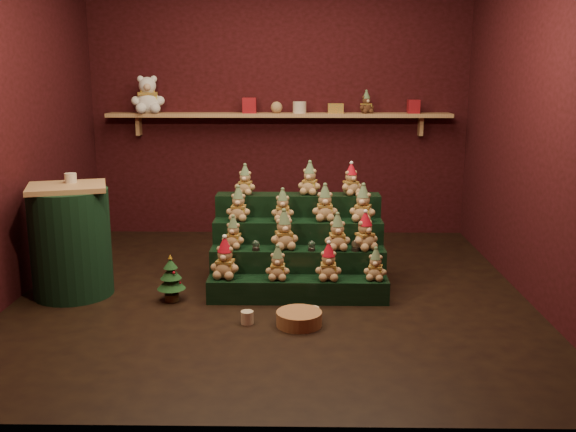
{
  "coord_description": "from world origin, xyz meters",
  "views": [
    {
      "loc": [
        0.21,
        -4.91,
        1.75
      ],
      "look_at": [
        0.12,
        0.25,
        0.58
      ],
      "focal_mm": 40.0,
      "sensor_mm": 36.0,
      "label": 1
    }
  ],
  "objects_px": {
    "brown_bear": "(366,102)",
    "riser_tier_front": "(298,290)",
    "side_table": "(71,241)",
    "white_bear": "(148,90)",
    "snow_globe_b": "(312,246)",
    "snow_globe_c": "(356,245)",
    "mug_right": "(313,313)",
    "mug_left": "(247,317)",
    "mini_christmas_tree": "(171,278)",
    "wicker_basket": "(299,319)",
    "snow_globe_a": "(256,245)"
  },
  "relations": [
    {
      "from": "mug_right",
      "to": "mug_left",
      "type": "bearing_deg",
      "value": -170.2
    },
    {
      "from": "riser_tier_front",
      "to": "snow_globe_a",
      "type": "relative_size",
      "value": 16.89
    },
    {
      "from": "side_table",
      "to": "mini_christmas_tree",
      "type": "distance_m",
      "value": 0.86
    },
    {
      "from": "brown_bear",
      "to": "riser_tier_front",
      "type": "bearing_deg",
      "value": -132.89
    },
    {
      "from": "riser_tier_front",
      "to": "mug_left",
      "type": "distance_m",
      "value": 0.59
    },
    {
      "from": "snow_globe_c",
      "to": "mug_right",
      "type": "bearing_deg",
      "value": -122.41
    },
    {
      "from": "wicker_basket",
      "to": "white_bear",
      "type": "xyz_separation_m",
      "value": [
        -1.58,
        2.52,
        1.51
      ]
    },
    {
      "from": "riser_tier_front",
      "to": "mug_right",
      "type": "height_order",
      "value": "riser_tier_front"
    },
    {
      "from": "snow_globe_b",
      "to": "mini_christmas_tree",
      "type": "distance_m",
      "value": 1.13
    },
    {
      "from": "snow_globe_c",
      "to": "snow_globe_a",
      "type": "bearing_deg",
      "value": -180.0
    },
    {
      "from": "snow_globe_c",
      "to": "white_bear",
      "type": "xyz_separation_m",
      "value": [
        -2.02,
        1.86,
        1.15
      ]
    },
    {
      "from": "snow_globe_a",
      "to": "brown_bear",
      "type": "distance_m",
      "value": 2.37
    },
    {
      "from": "snow_globe_a",
      "to": "mug_right",
      "type": "xyz_separation_m",
      "value": [
        0.44,
        -0.55,
        -0.36
      ]
    },
    {
      "from": "snow_globe_a",
      "to": "mini_christmas_tree",
      "type": "height_order",
      "value": "snow_globe_a"
    },
    {
      "from": "snow_globe_a",
      "to": "mug_right",
      "type": "bearing_deg",
      "value": -51.08
    },
    {
      "from": "snow_globe_b",
      "to": "snow_globe_c",
      "type": "height_order",
      "value": "snow_globe_c"
    },
    {
      "from": "snow_globe_a",
      "to": "wicker_basket",
      "type": "xyz_separation_m",
      "value": [
        0.34,
        -0.66,
        -0.35
      ]
    },
    {
      "from": "side_table",
      "to": "wicker_basket",
      "type": "xyz_separation_m",
      "value": [
        1.8,
        -0.62,
        -0.39
      ]
    },
    {
      "from": "mug_right",
      "to": "wicker_basket",
      "type": "bearing_deg",
      "value": -132.05
    },
    {
      "from": "snow_globe_c",
      "to": "mug_right",
      "type": "relative_size",
      "value": 0.98
    },
    {
      "from": "snow_globe_b",
      "to": "mug_right",
      "type": "relative_size",
      "value": 0.88
    },
    {
      "from": "snow_globe_c",
      "to": "white_bear",
      "type": "height_order",
      "value": "white_bear"
    },
    {
      "from": "snow_globe_b",
      "to": "snow_globe_c",
      "type": "bearing_deg",
      "value": 0.0
    },
    {
      "from": "side_table",
      "to": "mug_left",
      "type": "bearing_deg",
      "value": -39.69
    },
    {
      "from": "snow_globe_a",
      "to": "mug_left",
      "type": "distance_m",
      "value": 0.72
    },
    {
      "from": "mug_right",
      "to": "mini_christmas_tree",
      "type": "bearing_deg",
      "value": 161.06
    },
    {
      "from": "side_table",
      "to": "white_bear",
      "type": "distance_m",
      "value": 2.21
    },
    {
      "from": "snow_globe_b",
      "to": "mug_left",
      "type": "relative_size",
      "value": 0.89
    },
    {
      "from": "side_table",
      "to": "mug_left",
      "type": "height_order",
      "value": "side_table"
    },
    {
      "from": "mini_christmas_tree",
      "to": "mug_right",
      "type": "xyz_separation_m",
      "value": [
        1.09,
        -0.37,
        -0.14
      ]
    },
    {
      "from": "wicker_basket",
      "to": "mug_left",
      "type": "bearing_deg",
      "value": 175.58
    },
    {
      "from": "mug_right",
      "to": "white_bear",
      "type": "distance_m",
      "value": 3.3
    },
    {
      "from": "mini_christmas_tree",
      "to": "brown_bear",
      "type": "height_order",
      "value": "brown_bear"
    },
    {
      "from": "snow_globe_a",
      "to": "white_bear",
      "type": "xyz_separation_m",
      "value": [
        -1.24,
        1.86,
        1.16
      ]
    },
    {
      "from": "snow_globe_c",
      "to": "mug_left",
      "type": "xyz_separation_m",
      "value": [
        -0.81,
        -0.63,
        -0.36
      ]
    },
    {
      "from": "white_bear",
      "to": "wicker_basket",
      "type": "bearing_deg",
      "value": -68.46
    },
    {
      "from": "snow_globe_b",
      "to": "white_bear",
      "type": "xyz_separation_m",
      "value": [
        -1.68,
        1.86,
        1.16
      ]
    },
    {
      "from": "mug_left",
      "to": "wicker_basket",
      "type": "distance_m",
      "value": 0.37
    },
    {
      "from": "side_table",
      "to": "mug_left",
      "type": "distance_m",
      "value": 1.6
    },
    {
      "from": "snow_globe_a",
      "to": "riser_tier_front",
      "type": "bearing_deg",
      "value": -25.69
    },
    {
      "from": "snow_globe_a",
      "to": "mug_right",
      "type": "relative_size",
      "value": 0.9
    },
    {
      "from": "white_bear",
      "to": "snow_globe_a",
      "type": "bearing_deg",
      "value": -66.99
    },
    {
      "from": "snow_globe_b",
      "to": "mini_christmas_tree",
      "type": "bearing_deg",
      "value": -171.01
    },
    {
      "from": "mug_right",
      "to": "wicker_basket",
      "type": "relative_size",
      "value": 0.29
    },
    {
      "from": "mug_left",
      "to": "snow_globe_a",
      "type": "bearing_deg",
      "value": 87.74
    },
    {
      "from": "snow_globe_c",
      "to": "mug_left",
      "type": "height_order",
      "value": "snow_globe_c"
    },
    {
      "from": "side_table",
      "to": "white_bear",
      "type": "relative_size",
      "value": 1.85
    },
    {
      "from": "snow_globe_a",
      "to": "wicker_basket",
      "type": "distance_m",
      "value": 0.82
    },
    {
      "from": "side_table",
      "to": "wicker_basket",
      "type": "distance_m",
      "value": 1.95
    },
    {
      "from": "riser_tier_front",
      "to": "side_table",
      "type": "bearing_deg",
      "value": 176.0
    }
  ]
}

